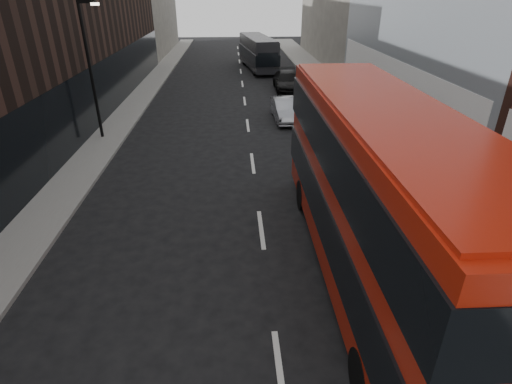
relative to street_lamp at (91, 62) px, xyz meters
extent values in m
cube|color=slate|center=(15.72, 7.00, -4.11)|extent=(3.00, 80.00, 0.15)
cube|color=slate|center=(0.22, 7.00, -4.11)|extent=(2.00, 80.00, 0.15)
cube|color=silver|center=(17.37, 3.00, -2.28)|extent=(0.35, 21.00, 3.80)
cylinder|color=black|center=(-0.08, 0.00, -0.53)|extent=(0.16, 0.16, 7.00)
cube|color=black|center=(0.32, 0.00, 2.87)|extent=(0.90, 0.15, 0.18)
cube|color=#FFF2CC|center=(0.72, 0.00, 2.75)|extent=(0.35, 0.22, 0.12)
cube|color=#A61A0A|center=(11.17, -12.57, -1.45)|extent=(2.95, 12.55, 4.56)
cube|color=black|center=(11.17, -12.57, -2.19)|extent=(3.07, 12.60, 1.25)
cube|color=black|center=(11.17, -12.57, -0.25)|extent=(3.07, 12.60, 1.25)
cube|color=black|center=(11.22, -6.28, -2.02)|extent=(2.42, 0.10, 1.59)
cube|color=#A61A0A|center=(11.17, -12.57, 0.86)|extent=(2.83, 12.05, 0.12)
cylinder|color=black|center=(9.93, -8.55, -3.61)|extent=(0.35, 1.14, 1.14)
cylinder|color=black|center=(12.48, -8.58, -3.61)|extent=(0.35, 1.14, 1.14)
cylinder|color=black|center=(9.86, -16.57, -3.61)|extent=(0.35, 1.14, 1.14)
cylinder|color=black|center=(12.41, -16.59, -3.61)|extent=(0.35, 1.14, 1.14)
cube|color=black|center=(10.03, 21.06, -2.44)|extent=(3.51, 10.04, 2.77)
cube|color=black|center=(10.03, 21.06, -2.62)|extent=(3.64, 10.10, 0.98)
cube|color=black|center=(10.68, 16.16, -2.48)|extent=(1.89, 0.33, 1.25)
cube|color=black|center=(9.38, 25.97, -2.48)|extent=(1.89, 0.33, 1.25)
cube|color=black|center=(10.03, 21.06, -1.02)|extent=(3.37, 9.64, 0.12)
cylinder|color=black|center=(8.66, 24.05, -3.73)|extent=(0.38, 0.92, 0.89)
cylinder|color=black|center=(10.57, 24.31, -3.73)|extent=(0.38, 0.92, 0.89)
cylinder|color=black|center=(9.49, 17.82, -3.73)|extent=(0.38, 0.92, 0.89)
cylinder|color=black|center=(11.40, 18.07, -3.73)|extent=(0.38, 0.92, 0.89)
imported|color=black|center=(12.11, -1.23, -3.52)|extent=(1.76, 3.97, 1.33)
imported|color=#999BA2|center=(10.69, 3.00, -3.49)|extent=(1.65, 4.28, 1.39)
imported|color=black|center=(11.86, 11.20, -3.43)|extent=(2.15, 5.20, 1.50)
camera|label=1|loc=(7.34, -21.96, 3.47)|focal=28.00mm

